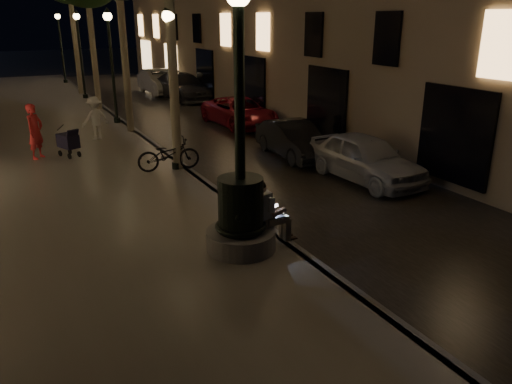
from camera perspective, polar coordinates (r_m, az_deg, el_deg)
ground at (r=22.31m, az=-14.19°, el=6.83°), size 120.00×120.00×0.00m
cobble_lane at (r=23.16m, az=-6.93°, el=7.75°), size 6.00×45.00×0.02m
promenade at (r=21.75m, az=-24.50°, el=5.62°), size 8.00×45.00×0.20m
curb_strip at (r=22.29m, az=-14.21°, el=7.08°), size 0.25×45.00×0.20m
fountain_lamppost at (r=9.78m, az=-1.77°, el=-1.13°), size 1.40×1.40×5.21m
seated_man_laptop at (r=10.14m, az=1.36°, el=-2.10°), size 1.00×0.34×1.37m
lamp_curb_a at (r=15.06m, az=-9.67°, el=13.80°), size 0.36×0.36×4.81m
lamp_curb_b at (r=22.78m, az=-16.27°, el=15.15°), size 0.36×0.36×4.81m
lamp_curb_c at (r=30.64m, az=-19.53°, el=15.74°), size 0.36×0.36×4.81m
lamp_curb_d at (r=38.56m, az=-21.47°, el=16.06°), size 0.36×0.36×4.81m
stroller at (r=17.76m, az=-20.67°, el=5.47°), size 0.69×1.04×1.07m
car_front at (r=15.13m, az=12.39°, el=3.85°), size 1.80×4.14×1.39m
car_second at (r=17.40m, az=4.32°, el=6.01°), size 1.56×3.84×1.24m
car_third at (r=22.52m, az=-1.89°, el=9.14°), size 2.23×4.56×1.25m
car_rear at (r=30.28m, az=-8.39°, el=11.84°), size 2.63×5.36×1.50m
car_fifth at (r=32.80m, az=-11.02°, el=12.27°), size 1.63×4.60×1.51m
pedestrian_red at (r=17.89m, az=-23.93°, el=6.35°), size 0.76×0.78×1.81m
pedestrian_white at (r=19.99m, az=-17.91°, el=8.03°), size 1.17×0.85×1.62m
bicycle at (r=15.39m, az=-9.96°, el=4.27°), size 1.95×0.89×0.99m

